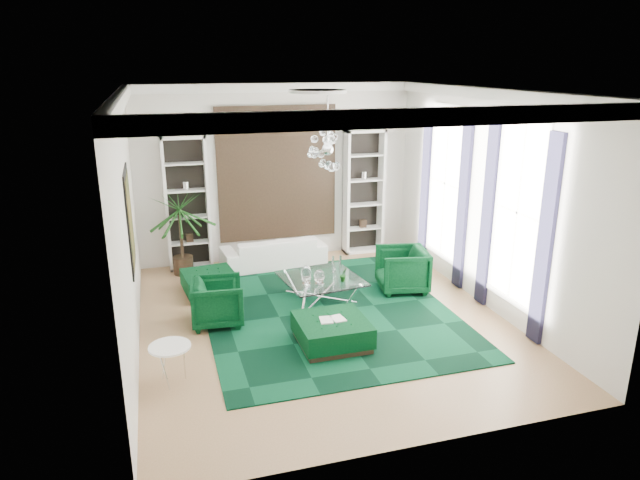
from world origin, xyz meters
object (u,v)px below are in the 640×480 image
object	(u,v)px
sofa	(273,251)
palm	(180,222)
armchair_left	(218,302)
coffee_table	(321,290)
armchair_right	(402,270)
side_table	(171,365)
ottoman_side	(209,283)
ottoman_front	(332,332)

from	to	relation	value
sofa	palm	distance (m)	2.06
armchair_left	coffee_table	distance (m)	1.96
armchair_right	palm	xyz separation A→B (m)	(-3.97, 2.10, 0.70)
armchair_left	armchair_right	size ratio (longest dim) A/B	0.93
armchair_left	side_table	world-z (taller)	armchair_left
armchair_right	ottoman_side	xyz separation A→B (m)	(-3.57, 0.86, -0.21)
coffee_table	ottoman_side	world-z (taller)	coffee_table
sofa	armchair_right	distance (m)	2.92
armchair_right	palm	bearing A→B (deg)	-107.20
sofa	coffee_table	size ratio (longest dim) A/B	1.63
side_table	palm	xyz separation A→B (m)	(0.42, 4.28, 0.84)
ottoman_side	palm	bearing A→B (deg)	108.08
sofa	coffee_table	xyz separation A→B (m)	(0.43, -2.14, -0.09)
ottoman_side	palm	distance (m)	1.59
armchair_right	coffee_table	bearing A→B (deg)	-76.33
coffee_table	side_table	distance (m)	3.45
sofa	armchair_left	bearing A→B (deg)	54.93
armchair_left	coffee_table	world-z (taller)	armchair_left
ottoman_front	ottoman_side	bearing A→B (deg)	121.64
armchair_left	coffee_table	bearing A→B (deg)	-73.42
coffee_table	ottoman_front	bearing A→B (deg)	-100.71
armchair_right	ottoman_front	xyz separation A→B (m)	(-1.96, -1.75, -0.21)
sofa	side_table	distance (m)	4.82
armchair_left	ottoman_side	bearing A→B (deg)	5.44
armchair_right	palm	size ratio (longest dim) A/B	0.41
ottoman_side	coffee_table	bearing A→B (deg)	-26.25
coffee_table	palm	xyz separation A→B (m)	(-2.33, 2.19, 0.88)
side_table	palm	bearing A→B (deg)	84.43
sofa	palm	world-z (taller)	palm
side_table	palm	distance (m)	4.38
armchair_left	ottoman_front	size ratio (longest dim) A/B	0.81
sofa	palm	bearing A→B (deg)	-6.17
palm	ottoman_side	bearing A→B (deg)	-71.92
ottoman_front	side_table	size ratio (longest dim) A/B	1.87
sofa	armchair_right	xyz separation A→B (m)	(2.07, -2.06, 0.10)
side_table	palm	world-z (taller)	palm
coffee_table	palm	size ratio (longest dim) A/B	0.60
armchair_left	ottoman_front	distance (m)	2.05
sofa	armchair_left	size ratio (longest dim) A/B	2.57
armchair_right	coffee_table	world-z (taller)	armchair_right
coffee_table	ottoman_front	xyz separation A→B (m)	(-0.31, -1.66, -0.02)
ottoman_side	armchair_right	bearing A→B (deg)	-13.62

